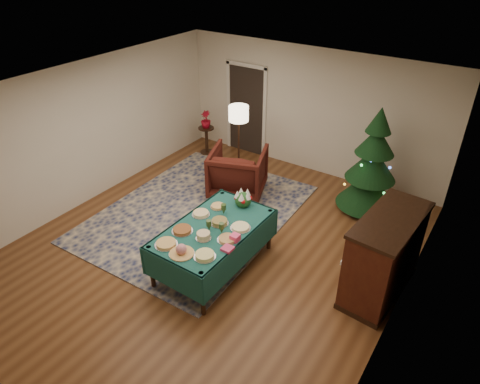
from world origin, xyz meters
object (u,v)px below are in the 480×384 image
Objects in this scene: buffet_table at (213,236)px; gift_box at (235,238)px; side_table at (207,141)px; piano at (384,256)px; christmas_tree at (372,166)px; armchair at (238,170)px; potted_plant at (206,123)px; floor_lamp at (239,118)px.

gift_box reaches higher than buffet_table.
piano is (4.97, -2.26, 0.32)m from side_table.
side_table is at bearing 129.25° from buffet_table.
gift_box is 0.06× the size of christmas_tree.
armchair reaches higher than potted_plant.
armchair is (-0.95, 2.08, -0.07)m from buffet_table.
buffet_table is 4.15m from side_table.
christmas_tree is at bearing 64.68° from buffet_table.
armchair is 1.04m from floor_lamp.
side_table is 0.42× the size of piano.
piano is (3.61, -1.62, -0.77)m from floor_lamp.
armchair is at bearing -158.83° from christmas_tree.
floor_lamp is 2.76m from christmas_tree.
piano is at bearing -24.15° from floor_lamp.
potted_plant reaches higher than buffet_table.
christmas_tree is (4.04, -0.21, 0.61)m from side_table.
gift_box is at bearing -46.82° from side_table.
side_table is (-3.08, 3.29, -0.50)m from gift_box.
christmas_tree is (2.68, 0.43, -0.49)m from floor_lamp.
floor_lamp reaches higher than gift_box.
buffet_table is at bearing 93.85° from armchair.
side_table is (-2.62, 3.21, -0.29)m from buffet_table.
floor_lamp is (-1.72, 2.64, 0.60)m from gift_box.
floor_lamp is 1.06× the size of piano.
potted_plant is at bearing 133.18° from gift_box.
side_table is 4.09m from christmas_tree.
buffet_table is 2.29m from armchair.
buffet_table is 2.54m from piano.
armchair reaches higher than buffet_table.
armchair is 3.49m from piano.
floor_lamp is at bearing 155.85° from piano.
piano is at bearing -24.45° from potted_plant.
floor_lamp is at bearing -78.35° from armchair.
armchair is at bearing -34.00° from potted_plant.
armchair is (-1.41, 2.16, -0.28)m from gift_box.
buffet_table is 16.16× the size of gift_box.
floor_lamp reaches higher than buffet_table.
armchair is at bearing 123.20° from gift_box.
armchair is at bearing -57.65° from floor_lamp.
piano reaches higher than buffet_table.
christmas_tree is 2.27m from piano.
christmas_tree is (1.42, 3.00, 0.31)m from buffet_table.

